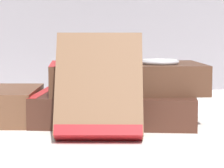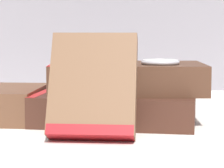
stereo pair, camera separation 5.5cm
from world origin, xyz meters
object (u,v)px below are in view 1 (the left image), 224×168
object	(u,v)px
book_leaning_front	(99,90)
book_flat_top	(122,78)
pocket_watch	(160,62)
reading_glasses	(98,106)
book_flat_bottom	(111,108)

from	to	relation	value
book_leaning_front	book_flat_top	bearing A→B (deg)	75.80
pocket_watch	reading_glasses	bearing A→B (deg)	121.26
book_leaning_front	pocket_watch	distance (m)	0.12
book_flat_bottom	reading_glasses	size ratio (longest dim) A/B	2.10
book_flat_bottom	reading_glasses	distance (m)	0.14
book_flat_bottom	pocket_watch	bearing A→B (deg)	-3.70
pocket_watch	book_flat_top	bearing A→B (deg)	161.16
book_flat_bottom	book_leaning_front	xyz separation A→B (m)	(-0.01, -0.10, 0.04)
book_leaning_front	pocket_watch	bearing A→B (deg)	50.67
book_flat_bottom	book_flat_top	bearing A→B (deg)	31.12
book_flat_bottom	book_leaning_front	bearing A→B (deg)	-92.72
pocket_watch	reading_glasses	world-z (taller)	pocket_watch
book_leaning_front	reading_glasses	distance (m)	0.24
reading_glasses	book_leaning_front	bearing A→B (deg)	-108.26
reading_glasses	pocket_watch	bearing A→B (deg)	-79.29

